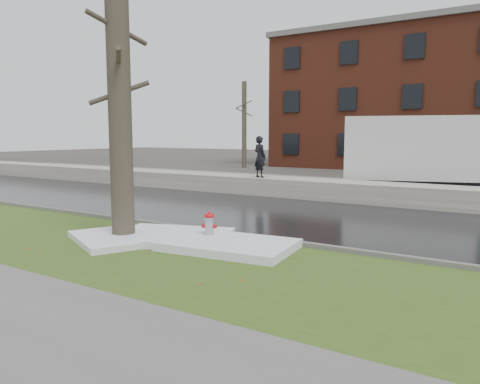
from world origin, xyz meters
The scene contains 16 objects.
ground centered at (0.00, 0.00, 0.00)m, with size 120.00×120.00×0.00m, color #47423D.
verge centered at (0.00, -1.25, 0.02)m, with size 60.00×4.50×0.04m, color #2B4A18.
road centered at (0.00, 4.50, 0.01)m, with size 60.00×7.00×0.03m, color black.
parking_lot centered at (0.00, 13.00, 0.01)m, with size 60.00×9.00×0.03m, color slate.
curb centered at (0.00, 1.00, 0.07)m, with size 60.00×0.15×0.14m, color slate.
snowbank centered at (0.00, 8.70, 0.38)m, with size 60.00×1.60×0.75m, color beige.
brick_building centered at (2.00, 30.00, 5.00)m, with size 26.00×12.00×10.00m, color maroon.
bg_tree_left centered at (-12.00, 22.00, 3.33)m, with size 1.40×1.62×6.50m.
bg_tree_center centered at (-6.00, 26.00, 3.33)m, with size 1.40×1.62×6.50m.
fire_hydrant centered at (0.76, 0.21, 0.42)m, with size 0.36×0.34×0.72m.
tree centered at (-1.08, -0.71, 3.40)m, with size 1.29×1.44×6.67m.
box_truck centered at (3.50, 12.00, 1.72)m, with size 9.78×4.66×3.26m.
worker centered at (-2.68, 8.41, 1.61)m, with size 0.63×0.41×1.71m, color black.
snow_patch_near centered at (-0.10, -0.10, 0.12)m, with size 2.60×2.00×0.16m, color white.
snow_patch_far centered at (-1.17, -0.95, 0.11)m, with size 2.20×1.60×0.14m, color white.
snow_patch_side centered at (1.52, -0.10, 0.13)m, with size 2.80×1.80×0.18m, color white.
Camera 1 is at (7.12, -8.37, 2.52)m, focal length 35.00 mm.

